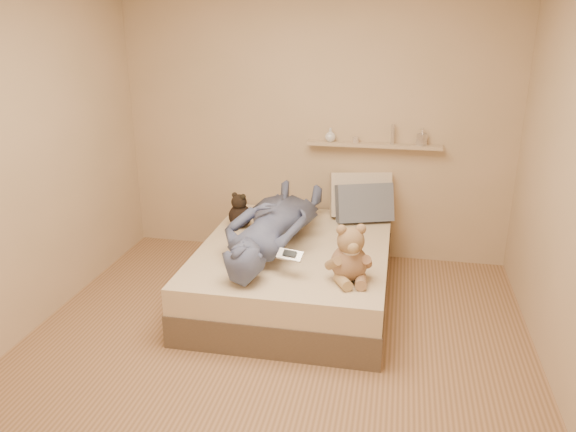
% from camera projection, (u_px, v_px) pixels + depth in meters
% --- Properties ---
extents(room, '(3.80, 3.80, 3.80)m').
position_uv_depth(room, '(267.00, 173.00, 3.37)').
color(room, '#9E7551').
rests_on(room, ground).
extents(bed, '(1.50, 1.90, 0.45)m').
position_uv_depth(bed, '(295.00, 271.00, 4.59)').
color(bed, brown).
rests_on(bed, floor).
extents(game_console, '(0.20, 0.12, 0.06)m').
position_uv_depth(game_console, '(290.00, 255.00, 3.92)').
color(game_console, silver).
rests_on(game_console, bed).
extents(teddy_bear, '(0.33, 0.35, 0.42)m').
position_uv_depth(teddy_bear, '(350.00, 258.00, 3.86)').
color(teddy_bear, '#8C664D').
rests_on(teddy_bear, bed).
extents(dark_plush, '(0.20, 0.20, 0.31)m').
position_uv_depth(dark_plush, '(240.00, 212.00, 4.87)').
color(dark_plush, black).
rests_on(dark_plush, bed).
extents(pillow_cream, '(0.60, 0.39, 0.43)m').
position_uv_depth(pillow_cream, '(361.00, 195.00, 5.13)').
color(pillow_cream, beige).
rests_on(pillow_cream, bed).
extents(pillow_grey, '(0.55, 0.39, 0.37)m').
position_uv_depth(pillow_grey, '(364.00, 203.00, 5.00)').
color(pillow_grey, slate).
rests_on(pillow_grey, bed).
extents(person, '(0.74, 1.69, 0.39)m').
position_uv_depth(person, '(273.00, 223.00, 4.44)').
color(person, '#4F5A7D').
rests_on(person, bed).
extents(wall_shelf, '(1.20, 0.12, 0.03)m').
position_uv_depth(wall_shelf, '(374.00, 145.00, 5.03)').
color(wall_shelf, tan).
rests_on(wall_shelf, wall_back).
extents(shelf_bottles, '(0.93, 0.13, 0.18)m').
position_uv_depth(shelf_bottles, '(368.00, 136.00, 5.02)').
color(shelf_bottles, silver).
rests_on(shelf_bottles, wall_shelf).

